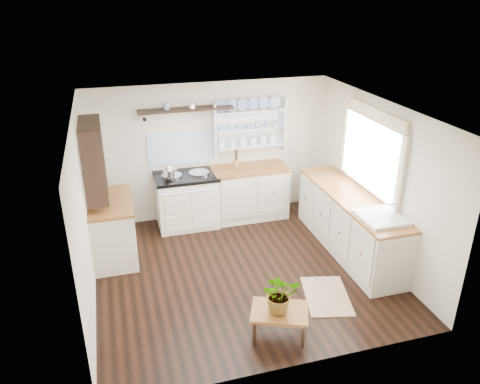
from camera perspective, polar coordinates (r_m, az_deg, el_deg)
name	(u,v)px	position (r m, az deg, el deg)	size (l,w,h in m)	color
floor	(242,270)	(6.72, 0.26, -9.49)	(4.00, 3.80, 0.01)	black
wall_back	(210,151)	(7.87, -3.63, 5.00)	(4.00, 0.02, 2.30)	silver
wall_right	(377,180)	(6.94, 16.33, 1.39)	(0.02, 3.80, 2.30)	silver
wall_left	(84,215)	(5.96, -18.51, -2.71)	(0.02, 3.80, 2.30)	silver
ceiling	(242,110)	(5.77, 0.30, 9.91)	(4.00, 3.80, 0.01)	white
window	(371,150)	(6.90, 15.72, 5.00)	(0.08, 1.55, 1.22)	white
aga_cooker	(187,200)	(7.74, -6.51, -0.97)	(1.00, 0.70, 0.93)	white
back_cabinets	(250,192)	(7.99, 1.17, 0.05)	(1.27, 0.63, 0.90)	beige
right_cabinets	(350,223)	(7.16, 13.23, -3.65)	(0.62, 2.43, 0.90)	beige
belfast_sink	(380,225)	(6.44, 16.67, -3.90)	(0.55, 0.60, 0.45)	white
left_cabinets	(113,228)	(7.06, -15.25, -4.28)	(0.62, 1.13, 0.90)	beige
plate_rack	(248,125)	(7.87, 1.01, 8.15)	(1.20, 0.22, 0.90)	white
high_shelf	(186,110)	(7.47, -6.61, 9.92)	(1.50, 0.29, 0.16)	black
left_shelving	(93,159)	(6.64, -17.46, 3.91)	(0.28, 0.80, 1.05)	black
kettle	(169,171)	(7.37, -8.69, 2.51)	(0.18, 0.18, 0.22)	silver
utensil_crock	(236,163)	(7.82, -0.51, 3.50)	(0.10, 0.10, 0.12)	#A06F3A
center_table	(279,314)	(5.48, 4.83, -14.57)	(0.76, 0.66, 0.34)	brown
potted_plant	(280,293)	(5.31, 4.94, -12.22)	(0.42, 0.36, 0.47)	#3F7233
floor_rug	(326,296)	(6.31, 10.50, -12.35)	(0.55, 0.85, 0.02)	#9B765A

